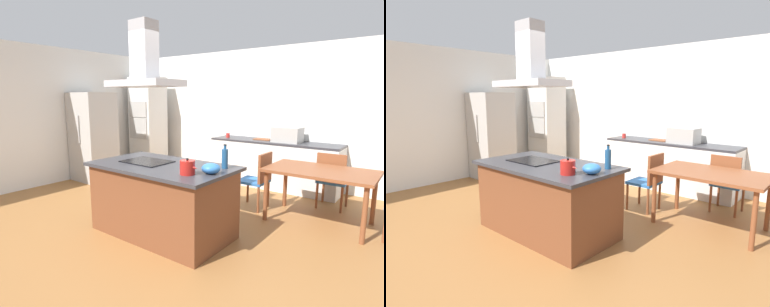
% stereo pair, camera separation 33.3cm
% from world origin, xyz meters
% --- Properties ---
extents(ground, '(16.00, 16.00, 0.00)m').
position_xyz_m(ground, '(0.00, 1.50, 0.00)').
color(ground, '#936033').
extents(wall_back, '(7.20, 0.10, 2.70)m').
position_xyz_m(wall_back, '(0.00, 3.25, 1.35)').
color(wall_back, white).
rests_on(wall_back, ground).
extents(wall_left, '(0.10, 8.80, 2.70)m').
position_xyz_m(wall_left, '(-3.45, 1.00, 1.35)').
color(wall_left, white).
rests_on(wall_left, ground).
extents(kitchen_island, '(1.80, 1.03, 0.90)m').
position_xyz_m(kitchen_island, '(0.00, 0.00, 0.45)').
color(kitchen_island, brown).
rests_on(kitchen_island, ground).
extents(cooktop, '(0.60, 0.44, 0.01)m').
position_xyz_m(cooktop, '(-0.26, 0.00, 0.91)').
color(cooktop, black).
rests_on(cooktop, kitchen_island).
extents(tea_kettle, '(0.22, 0.17, 0.18)m').
position_xyz_m(tea_kettle, '(0.57, -0.21, 0.98)').
color(tea_kettle, '#B21E19').
rests_on(tea_kettle, kitchen_island).
extents(olive_oil_bottle, '(0.07, 0.07, 0.28)m').
position_xyz_m(olive_oil_bottle, '(0.73, 0.29, 1.02)').
color(olive_oil_bottle, navy).
rests_on(olive_oil_bottle, kitchen_island).
extents(mixing_bowl, '(0.21, 0.21, 0.12)m').
position_xyz_m(mixing_bowl, '(0.75, -0.02, 0.96)').
color(mixing_bowl, '#2D6BB7').
rests_on(mixing_bowl, kitchen_island).
extents(back_counter, '(2.47, 0.62, 0.90)m').
position_xyz_m(back_counter, '(0.24, 2.88, 0.45)').
color(back_counter, silver).
rests_on(back_counter, ground).
extents(countertop_microwave, '(0.50, 0.38, 0.28)m').
position_xyz_m(countertop_microwave, '(0.50, 2.88, 1.04)').
color(countertop_microwave, '#B2AFAA').
rests_on(countertop_microwave, back_counter).
extents(coffee_mug_red, '(0.08, 0.08, 0.09)m').
position_xyz_m(coffee_mug_red, '(-0.74, 2.81, 0.95)').
color(coffee_mug_red, red).
rests_on(coffee_mug_red, back_counter).
extents(cutting_board, '(0.34, 0.24, 0.02)m').
position_xyz_m(cutting_board, '(-0.00, 2.93, 0.91)').
color(cutting_board, brown).
rests_on(cutting_board, back_counter).
extents(wall_oven_stack, '(0.70, 0.66, 2.20)m').
position_xyz_m(wall_oven_stack, '(-2.90, 2.65, 1.10)').
color(wall_oven_stack, silver).
rests_on(wall_oven_stack, ground).
extents(refrigerator, '(0.80, 0.73, 1.82)m').
position_xyz_m(refrigerator, '(-2.98, 1.12, 0.91)').
color(refrigerator, '#B2AFAA').
rests_on(refrigerator, ground).
extents(dining_table, '(1.40, 0.90, 0.75)m').
position_xyz_m(dining_table, '(1.48, 1.57, 0.67)').
color(dining_table, brown).
rests_on(dining_table, ground).
extents(chair_facing_back_wall, '(0.42, 0.42, 0.89)m').
position_xyz_m(chair_facing_back_wall, '(1.48, 2.24, 0.51)').
color(chair_facing_back_wall, '#2D6BB7').
rests_on(chair_facing_back_wall, ground).
extents(chair_at_left_end, '(0.42, 0.42, 0.89)m').
position_xyz_m(chair_at_left_end, '(0.56, 1.57, 0.51)').
color(chair_at_left_end, '#2D6BB7').
rests_on(chair_at_left_end, ground).
extents(range_hood, '(0.90, 0.55, 0.78)m').
position_xyz_m(range_hood, '(-0.26, 0.00, 2.10)').
color(range_hood, '#ADADB2').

